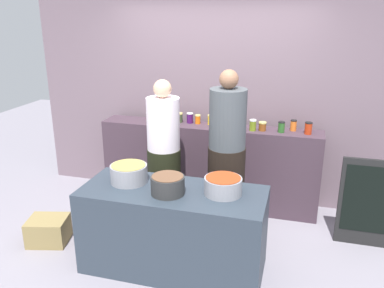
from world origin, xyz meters
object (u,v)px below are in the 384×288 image
Objects in this scene: preserve_jar_0 at (149,117)px; preserve_jar_6 at (211,120)px; preserve_jar_2 at (164,118)px; preserve_jar_10 at (281,127)px; chalkboard_sign at (367,203)px; preserve_jar_5 at (198,119)px; preserve_jar_3 at (179,118)px; preserve_jar_8 at (253,125)px; preserve_jar_11 at (293,125)px; preserve_jar_7 at (222,124)px; preserve_jar_12 at (308,128)px; preserve_jar_4 at (190,118)px; preserve_jar_1 at (158,115)px; cooking_pot_left at (129,173)px; preserve_jar_9 at (262,126)px; bread_crate at (48,230)px; cooking_pot_right at (223,186)px; cooking_pot_center at (168,185)px; cook_with_tongs at (164,163)px; cook_in_cap at (226,164)px.

preserve_jar_6 is (0.79, 0.06, 0.00)m from preserve_jar_0.
preserve_jar_2 is 1.43m from preserve_jar_10.
preserve_jar_0 is at bearing -178.99° from preserve_jar_2.
preserve_jar_5 is at bearing 164.46° from chalkboard_sign.
preserve_jar_3 reaches higher than preserve_jar_0.
preserve_jar_8 is 1.02× the size of preserve_jar_11.
preserve_jar_12 reaches higher than preserve_jar_7.
preserve_jar_2 is 0.19m from preserve_jar_3.
preserve_jar_4 is 0.92× the size of preserve_jar_12.
preserve_jar_5 is at bearing -0.66° from preserve_jar_3.
preserve_jar_3 is 0.91× the size of preserve_jar_8.
preserve_jar_1 is at bearing -179.27° from preserve_jar_6.
preserve_jar_2 is 0.90× the size of preserve_jar_10.
preserve_jar_10 is at bearing -1.74° from preserve_jar_2.
cooking_pot_left is (0.11, -1.34, -0.20)m from preserve_jar_2.
preserve_jar_10 is 0.30m from preserve_jar_12.
preserve_jar_2 is 1.22m from preserve_jar_9.
preserve_jar_11 is (0.35, 0.09, 0.01)m from preserve_jar_9.
preserve_jar_5 is (0.63, 0.06, -0.00)m from preserve_jar_0.
preserve_jar_7 is at bearing -2.97° from preserve_jar_0.
bread_crate is (-1.60, -1.30, -0.95)m from preserve_jar_7.
preserve_jar_3 is at bearing 8.58° from preserve_jar_0.
preserve_jar_12 is (1.42, -0.09, 0.01)m from preserve_jar_4.
cooking_pot_left is at bearing -136.14° from preserve_jar_11.
cooking_pot_left is (0.22, -1.39, -0.21)m from preserve_jar_1.
preserve_jar_3 is at bearing 179.34° from preserve_jar_5.
cooking_pot_right is (-0.54, -1.41, -0.21)m from preserve_jar_11.
preserve_jar_6 reaches higher than cooking_pot_center.
preserve_jar_8 is at bearing 33.92° from cook_with_tongs.
cooking_pot_center is at bearing -113.90° from cook_in_cap.
preserve_jar_6 is 0.20m from preserve_jar_7.
cooking_pot_right is at bearing 15.29° from cooking_pot_center.
preserve_jar_3 is at bearing -179.75° from preserve_jar_11.
cook_with_tongs is 0.93× the size of cook_in_cap.
cooking_pot_left is at bearing -139.56° from cook_in_cap.
preserve_jar_5 is at bearing 113.44° from cooking_pot_right.
preserve_jar_2 is (0.11, -0.05, -0.01)m from preserve_jar_1.
preserve_jar_12 is (0.17, -0.09, 0.00)m from preserve_jar_11.
preserve_jar_3 is at bearing -179.28° from preserve_jar_6.
preserve_jar_11 is 0.19m from preserve_jar_12.
bread_crate is at bearing -115.71° from preserve_jar_0.
preserve_jar_6 is 0.36× the size of cooking_pot_right.
preserve_jar_9 is 0.36m from preserve_jar_11.
cooking_pot_right is (0.45, -1.41, -0.21)m from preserve_jar_6.
preserve_jar_1 is 0.08× the size of cook_with_tongs.
preserve_jar_4 is (0.52, 0.06, 0.01)m from preserve_jar_0.
preserve_jar_8 is 0.68m from cook_in_cap.
preserve_jar_1 reaches higher than chalkboard_sign.
bread_crate is (-1.08, -0.70, -0.63)m from cook_with_tongs.
preserve_jar_8 is at bearing -1.27° from preserve_jar_7.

